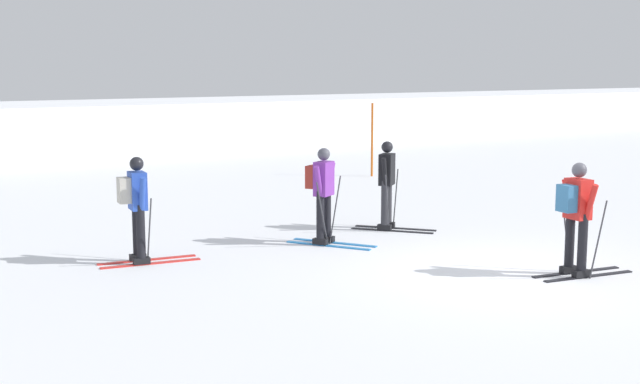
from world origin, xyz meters
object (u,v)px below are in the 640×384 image
at_px(trail_marker_pole, 372,140).
at_px(skier_blue, 137,204).
at_px(skier_black, 387,183).
at_px(skier_red, 576,213).
at_px(skier_purple, 323,191).

bearing_deg(trail_marker_pole, skier_blue, -146.90).
relative_size(skier_black, skier_blue, 1.00).
relative_size(skier_red, skier_purple, 1.00).
bearing_deg(skier_black, skier_purple, -167.90).
relative_size(skier_blue, trail_marker_pole, 0.81).
height_order(skier_black, skier_purple, same).
bearing_deg(skier_black, skier_red, -90.29).
distance_m(skier_purple, skier_blue, 3.30).
xyz_separation_m(skier_black, skier_purple, (-1.78, -0.38, 0.04)).
xyz_separation_m(skier_purple, skier_blue, (-3.27, 0.46, -0.00)).
relative_size(skier_black, skier_purple, 1.00).
height_order(skier_red, skier_purple, same).
bearing_deg(skier_purple, skier_blue, 171.94).
bearing_deg(skier_red, skier_blue, 138.15).
bearing_deg(skier_red, trail_marker_pole, 66.27).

